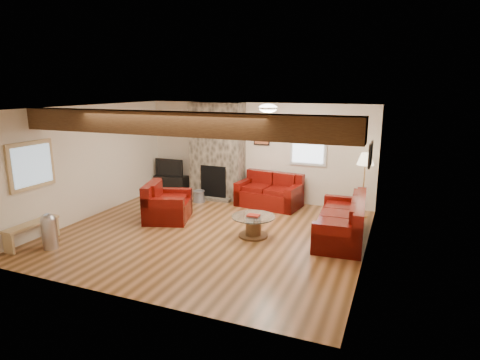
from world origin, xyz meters
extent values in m
plane|color=#5A3717|center=(0.00, 0.00, 0.00)|extent=(8.00, 8.00, 0.00)
plane|color=white|center=(0.00, 0.00, 2.50)|extent=(8.00, 8.00, 0.00)
plane|color=beige|center=(0.00, 2.75, 1.25)|extent=(8.00, 0.00, 8.00)
plane|color=beige|center=(0.00, -2.75, 1.25)|extent=(8.00, 0.00, 8.00)
plane|color=beige|center=(-3.00, 0.00, 1.25)|extent=(0.00, 7.50, 7.50)
plane|color=beige|center=(3.00, 0.00, 1.25)|extent=(0.00, 7.50, 7.50)
cube|color=#361E10|center=(0.00, -1.25, 2.31)|extent=(6.00, 0.36, 0.38)
cube|color=#353129|center=(-1.00, 2.50, 1.25)|extent=(1.40, 0.50, 2.50)
cube|color=black|center=(-1.00, 2.25, 0.45)|extent=(0.70, 0.06, 0.90)
cube|color=#353129|center=(-1.00, 2.20, 0.04)|extent=(1.00, 0.25, 0.08)
cylinder|color=#482F17|center=(0.88, 0.15, 0.02)|extent=(0.57, 0.57, 0.04)
cylinder|color=#482F17|center=(0.88, 0.15, 0.19)|extent=(0.31, 0.31, 0.38)
cylinder|color=silver|center=(0.88, 0.15, 0.41)|extent=(0.86, 0.86, 0.02)
cube|color=maroon|center=(0.88, 0.15, 0.44)|extent=(0.24, 0.17, 0.03)
cube|color=black|center=(-2.45, 2.53, 0.23)|extent=(0.93, 0.37, 0.46)
imported|color=black|center=(-2.45, 2.53, 0.71)|extent=(0.85, 0.11, 0.49)
cylinder|color=tan|center=(2.74, 2.25, 0.01)|extent=(0.26, 0.26, 0.03)
cylinder|color=tan|center=(2.74, 2.25, 0.66)|extent=(0.03, 0.03, 1.31)
cone|color=beige|center=(2.74, 2.25, 1.33)|extent=(0.38, 0.38, 0.26)
camera|label=1|loc=(3.45, -6.86, 2.89)|focal=30.00mm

